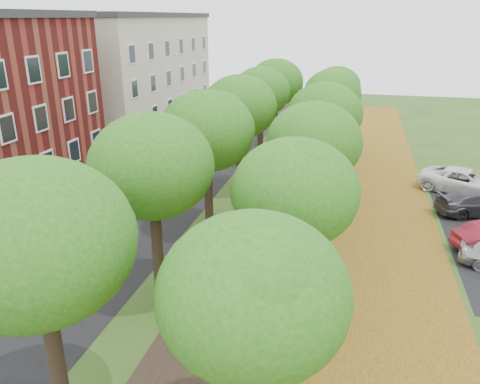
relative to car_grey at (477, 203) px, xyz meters
The scene contains 8 objects.
street_asphalt 18.76m from the car_grey, behind, with size 8.00×70.00×0.01m, color black.
footpath 11.42m from the car_grey, 164.67° to the right, with size 3.20×70.00×0.01m, color black.
leaf_verge 6.75m from the car_grey, 153.31° to the right, with size 7.50×70.00×0.01m, color #9C6A1C.
tree_row_west 14.24m from the car_grey, 167.13° to the right, with size 4.01×34.01×6.78m.
tree_row_east 9.95m from the car_grey, 160.25° to the right, with size 4.01×34.01×6.78m.
building_cream 32.08m from the car_grey, 151.85° to the left, with size 10.30×20.30×10.40m.
car_grey is the anchor object (origin of this frame).
car_white 3.38m from the car_grey, 90.00° to the left, with size 2.43×5.26×1.46m, color white.
Camera 1 is at (4.26, -7.70, 10.05)m, focal length 35.00 mm.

